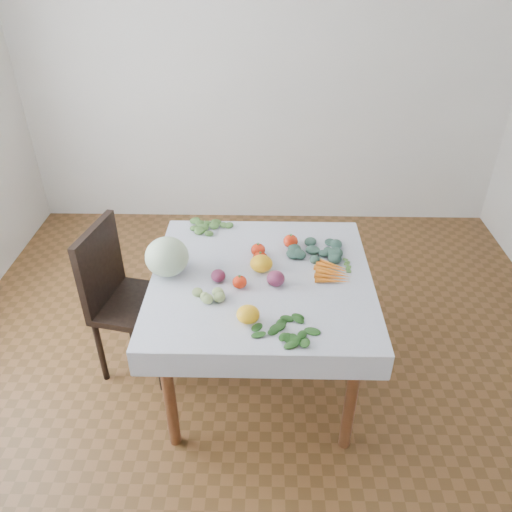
{
  "coord_description": "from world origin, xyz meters",
  "views": [
    {
      "loc": [
        0.02,
        -2.07,
        2.26
      ],
      "look_at": [
        -0.03,
        0.09,
        0.82
      ],
      "focal_mm": 35.0,
      "sensor_mm": 36.0,
      "label": 1
    }
  ],
  "objects": [
    {
      "name": "tomato_b",
      "position": [
        0.16,
        0.28,
        0.79
      ],
      "size": [
        0.11,
        0.11,
        0.07
      ],
      "primitive_type": "ellipsoid",
      "rotation": [
        0.0,
        0.0,
        0.38
      ],
      "color": "red",
      "rests_on": "tablecloth"
    },
    {
      "name": "onion_b",
      "position": [
        0.07,
        -0.07,
        0.79
      ],
      "size": [
        0.1,
        0.1,
        0.08
      ],
      "primitive_type": "ellipsoid",
      "rotation": [
        0.0,
        0.0,
        0.15
      ],
      "color": "#621C43",
      "rests_on": "tablecloth"
    },
    {
      "name": "back_wall",
      "position": [
        0.0,
        2.0,
        1.35
      ],
      "size": [
        4.0,
        0.04,
        2.7
      ],
      "primitive_type": "cube",
      "color": "silver",
      "rests_on": "ground"
    },
    {
      "name": "carrot_bunch",
      "position": [
        0.36,
        0.02,
        0.77
      ],
      "size": [
        0.18,
        0.22,
        0.03
      ],
      "color": "orange",
      "rests_on": "tablecloth"
    },
    {
      "name": "ground",
      "position": [
        0.0,
        0.0,
        0.0
      ],
      "size": [
        4.0,
        4.0,
        0.0
      ],
      "primitive_type": "plane",
      "color": "brown"
    },
    {
      "name": "kale_bunch",
      "position": [
        0.3,
        0.23,
        0.78
      ],
      "size": [
        0.3,
        0.23,
        0.04
      ],
      "color": "#395E4E",
      "rests_on": "tablecloth"
    },
    {
      "name": "cabbage",
      "position": [
        -0.48,
        0.02,
        0.86
      ],
      "size": [
        0.24,
        0.24,
        0.2
      ],
      "primitive_type": "ellipsoid",
      "rotation": [
        0.0,
        0.0,
        0.1
      ],
      "color": "beige",
      "rests_on": "tablecloth"
    },
    {
      "name": "tomato_d",
      "position": [
        -0.01,
        0.1,
        0.79
      ],
      "size": [
        0.1,
        0.1,
        0.07
      ],
      "primitive_type": "ellipsoid",
      "rotation": [
        0.0,
        0.0,
        0.26
      ],
      "color": "red",
      "rests_on": "tablecloth"
    },
    {
      "name": "chair",
      "position": [
        -0.79,
        0.14,
        0.53
      ],
      "size": [
        0.5,
        0.5,
        0.93
      ],
      "color": "black",
      "rests_on": "ground"
    },
    {
      "name": "onion_a",
      "position": [
        -0.22,
        -0.05,
        0.79
      ],
      "size": [
        0.09,
        0.09,
        0.06
      ],
      "primitive_type": "ellipsoid",
      "rotation": [
        0.0,
        0.0,
        0.32
      ],
      "color": "#621C43",
      "rests_on": "tablecloth"
    },
    {
      "name": "heirloom_back",
      "position": [
        -0.0,
        0.05,
        0.8
      ],
      "size": [
        0.15,
        0.15,
        0.08
      ],
      "primitive_type": "ellipsoid",
      "rotation": [
        0.0,
        0.0,
        0.38
      ],
      "color": "#FCAF1A",
      "rests_on": "tablecloth"
    },
    {
      "name": "tomatillo_cluster",
      "position": [
        -0.25,
        -0.19,
        0.78
      ],
      "size": [
        0.15,
        0.09,
        0.04
      ],
      "color": "#94B166",
      "rests_on": "tablecloth"
    },
    {
      "name": "tablecloth",
      "position": [
        0.0,
        0.0,
        0.75
      ],
      "size": [
        1.12,
        1.12,
        0.01
      ],
      "primitive_type": "cube",
      "color": "white",
      "rests_on": "table"
    },
    {
      "name": "dill_bunch",
      "position": [
        -0.31,
        0.44,
        0.77
      ],
      "size": [
        0.26,
        0.23,
        0.03
      ],
      "color": "#4D7033",
      "rests_on": "tablecloth"
    },
    {
      "name": "heirloom_front",
      "position": [
        -0.06,
        -0.35,
        0.79
      ],
      "size": [
        0.12,
        0.12,
        0.07
      ],
      "primitive_type": "ellipsoid",
      "rotation": [
        0.0,
        0.0,
        -0.17
      ],
      "color": "#FCAF1A",
      "rests_on": "tablecloth"
    },
    {
      "name": "table",
      "position": [
        0.0,
        0.0,
        0.65
      ],
      "size": [
        1.0,
        1.0,
        0.75
      ],
      "color": "brown",
      "rests_on": "ground"
    },
    {
      "name": "tomato_a",
      "position": [
        -0.02,
        0.19,
        0.79
      ],
      "size": [
        0.09,
        0.09,
        0.07
      ],
      "primitive_type": "ellipsoid",
      "rotation": [
        0.0,
        0.0,
        0.19
      ],
      "color": "red",
      "rests_on": "tablecloth"
    },
    {
      "name": "basil_bunch",
      "position": [
        0.11,
        -0.41,
        0.76
      ],
      "size": [
        0.28,
        0.24,
        0.01
      ],
      "color": "#254F18",
      "rests_on": "tablecloth"
    },
    {
      "name": "tomato_c",
      "position": [
        -0.11,
        -0.1,
        0.79
      ],
      "size": [
        0.08,
        0.08,
        0.06
      ],
      "primitive_type": "ellipsoid",
      "rotation": [
        0.0,
        0.0,
        -0.13
      ],
      "color": "red",
      "rests_on": "tablecloth"
    }
  ]
}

